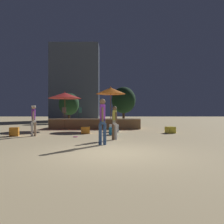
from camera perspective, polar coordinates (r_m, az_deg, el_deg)
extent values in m
plane|color=#D1B784|center=(7.21, -0.07, -10.68)|extent=(120.00, 120.00, 0.00)
cube|color=olive|center=(18.45, -4.15, -3.00)|extent=(7.16, 2.99, 0.76)
cube|color=#CCB793|center=(16.99, -4.51, -1.84)|extent=(7.16, 0.12, 0.08)
cylinder|color=brown|center=(17.03, -0.25, 0.10)|extent=(0.05, 0.05, 2.75)
cone|color=orange|center=(17.11, -0.25, 5.56)|extent=(2.32, 2.32, 0.50)
sphere|color=orange|center=(17.14, -0.25, 6.51)|extent=(0.08, 0.08, 0.08)
cylinder|color=brown|center=(17.29, -12.13, -0.48)|extent=(0.05, 0.05, 2.40)
cone|color=red|center=(17.34, -12.13, 4.24)|extent=(2.56, 2.56, 0.45)
sphere|color=red|center=(17.37, -12.13, 5.12)|extent=(0.08, 0.08, 0.08)
cube|color=#2D9EDB|center=(12.99, 0.38, -4.97)|extent=(0.50, 0.50, 0.44)
cube|color=yellow|center=(14.40, 15.06, -4.54)|extent=(0.64, 0.64, 0.40)
cube|color=orange|center=(13.75, -6.85, -4.72)|extent=(0.58, 0.58, 0.42)
cube|color=orange|center=(13.34, -24.08, -4.73)|extent=(0.57, 0.57, 0.48)
cube|color=white|center=(14.80, 0.59, -4.27)|extent=(0.64, 0.64, 0.48)
cylinder|color=tan|center=(12.88, -19.36, -4.22)|extent=(0.13, 0.13, 0.79)
cylinder|color=white|center=(12.89, -20.10, -4.22)|extent=(0.13, 0.13, 0.79)
cylinder|color=white|center=(12.86, -19.73, -2.11)|extent=(0.20, 0.20, 0.24)
cylinder|color=purple|center=(12.85, -19.73, -0.67)|extent=(0.20, 0.20, 0.60)
cylinder|color=tan|center=(13.01, -19.67, -0.97)|extent=(0.10, 0.12, 0.54)
cylinder|color=tan|center=(12.68, -19.79, -1.00)|extent=(0.13, 0.21, 0.54)
sphere|color=tan|center=(12.85, -19.73, 1.15)|extent=(0.21, 0.21, 0.21)
cylinder|color=white|center=(12.85, -19.73, 1.44)|extent=(0.24, 0.24, 0.07)
cylinder|color=#2D4C7F|center=(8.95, -1.83, -5.78)|extent=(0.13, 0.13, 0.87)
cylinder|color=#2D4C7F|center=(8.95, -3.01, -5.78)|extent=(0.13, 0.13, 0.87)
cylinder|color=#2D4C7F|center=(8.91, -2.42, -2.47)|extent=(0.23, 0.23, 0.24)
cylinder|color=purple|center=(8.90, -2.42, -0.19)|extent=(0.23, 0.23, 0.67)
cylinder|color=brown|center=(9.09, -2.43, -0.60)|extent=(0.09, 0.17, 0.60)
cylinder|color=brown|center=(8.72, -2.42, -0.63)|extent=(0.09, 0.25, 0.59)
sphere|color=brown|center=(8.91, -2.42, 2.73)|extent=(0.24, 0.24, 0.24)
cylinder|color=brown|center=(10.56, 0.38, -5.25)|extent=(0.13, 0.13, 0.75)
cylinder|color=white|center=(10.64, 1.12, -5.21)|extent=(0.13, 0.13, 0.75)
cylinder|color=white|center=(10.56, 0.75, -2.77)|extent=(0.19, 0.19, 0.24)
cylinder|color=#D8D14C|center=(10.55, 0.75, -1.11)|extent=(0.19, 0.19, 0.57)
cylinder|color=brown|center=(10.42, 1.19, -1.51)|extent=(0.13, 0.14, 0.51)
cylinder|color=brown|center=(10.69, 0.33, -1.47)|extent=(0.13, 0.15, 0.52)
sphere|color=brown|center=(10.55, 0.75, 1.01)|extent=(0.20, 0.20, 0.20)
cylinder|color=#47474C|center=(19.04, -11.59, -0.85)|extent=(0.02, 0.02, 0.45)
cylinder|color=#47474C|center=(19.14, -12.44, -0.84)|extent=(0.02, 0.02, 0.45)
cylinder|color=#47474C|center=(18.75, -11.88, -0.86)|extent=(0.02, 0.02, 0.45)
cylinder|color=#47474C|center=(18.85, -12.74, -0.85)|extent=(0.02, 0.02, 0.45)
cylinder|color=#47474C|center=(18.94, -12.16, -0.17)|extent=(0.40, 0.40, 0.02)
cube|color=#47474C|center=(18.78, -12.33, 0.52)|extent=(0.36, 0.07, 0.45)
cylinder|color=#1E4C47|center=(18.83, -2.74, -0.85)|extent=(0.02, 0.02, 0.45)
cylinder|color=#1E4C47|center=(18.54, -2.89, -0.87)|extent=(0.02, 0.02, 0.45)
cylinder|color=#1E4C47|center=(18.79, -1.84, -0.86)|extent=(0.02, 0.02, 0.45)
cylinder|color=#1E4C47|center=(18.49, -1.97, -0.87)|extent=(0.02, 0.02, 0.45)
cylinder|color=#1E4C47|center=(18.66, -2.36, -0.17)|extent=(0.40, 0.40, 0.02)
cube|color=#1E4C47|center=(18.64, -1.84, 0.52)|extent=(0.07, 0.36, 0.45)
cylinder|color=#1E4C47|center=(18.23, 0.25, -0.88)|extent=(0.02, 0.02, 0.45)
cylinder|color=#1E4C47|center=(17.93, 0.21, -0.90)|extent=(0.02, 0.02, 0.45)
cylinder|color=#1E4C47|center=(18.22, 1.19, -0.88)|extent=(0.02, 0.02, 0.45)
cylinder|color=#1E4C47|center=(17.92, 1.17, -0.90)|extent=(0.02, 0.02, 0.45)
cylinder|color=#1E4C47|center=(18.08, 0.71, -0.18)|extent=(0.40, 0.40, 0.02)
cube|color=#1E4C47|center=(18.07, 1.24, 0.54)|extent=(0.05, 0.36, 0.45)
cylinder|color=#1E4C47|center=(18.93, -8.64, -0.85)|extent=(0.02, 0.02, 0.45)
cylinder|color=#1E4C47|center=(18.71, -9.26, -0.86)|extent=(0.02, 0.02, 0.45)
cylinder|color=#1E4C47|center=(18.73, -7.96, -0.86)|extent=(0.02, 0.02, 0.45)
cylinder|color=#1E4C47|center=(18.50, -8.58, -0.87)|extent=(0.02, 0.02, 0.45)
cylinder|color=#1E4C47|center=(18.71, -8.61, -0.17)|extent=(0.40, 0.40, 0.02)
cube|color=#1E4C47|center=(18.60, -8.23, 0.52)|extent=(0.22, 0.32, 0.45)
cylinder|color=#E54C99|center=(11.88, -9.43, -6.40)|extent=(0.24, 0.24, 0.03)
cylinder|color=#3D2B1C|center=(26.97, -11.10, -1.58)|extent=(0.28, 0.28, 1.22)
ellipsoid|color=#1E4223|center=(26.98, -11.10, 2.04)|extent=(2.44, 2.44, 2.68)
cylinder|color=#3D2B1C|center=(25.80, 3.12, -1.36)|extent=(0.28, 0.28, 1.49)
ellipsoid|color=black|center=(25.83, 3.12, 3.12)|extent=(2.83, 2.83, 3.11)
cube|color=#4C5666|center=(35.75, -9.56, 7.55)|extent=(7.69, 3.15, 12.12)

